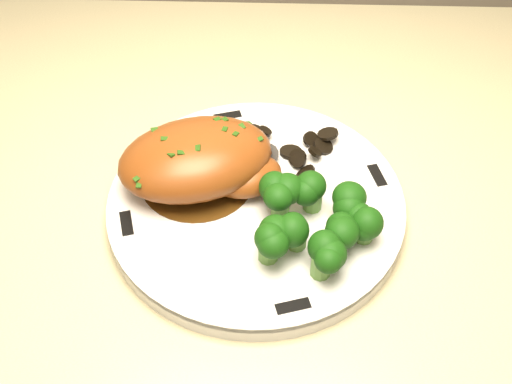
{
  "coord_description": "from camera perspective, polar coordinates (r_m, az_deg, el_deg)",
  "views": [
    {
      "loc": [
        0.14,
        1.22,
        1.27
      ],
      "look_at": [
        0.13,
        1.61,
        0.84
      ],
      "focal_mm": 45.0,
      "sensor_mm": 36.0,
      "label": 1
    }
  ],
  "objects": [
    {
      "name": "mushroom_pile",
      "position": [
        0.62,
        2.54,
        3.19
      ],
      "size": [
        0.09,
        0.06,
        0.02
      ],
      "color": "black",
      "rests_on": "plate"
    },
    {
      "name": "plate",
      "position": [
        0.6,
        0.0,
        -1.23
      ],
      "size": [
        0.31,
        0.31,
        0.02
      ],
      "primitive_type": "cylinder",
      "rotation": [
        0.0,
        0.0,
        0.13
      ],
      "color": "silver",
      "rests_on": "counter"
    },
    {
      "name": "broccoli_florets",
      "position": [
        0.55,
        5.42,
        -2.67
      ],
      "size": [
        0.11,
        0.1,
        0.04
      ],
      "rotation": [
        0.0,
        0.0,
        -0.03
      ],
      "color": "#5A8D3B",
      "rests_on": "plate"
    },
    {
      "name": "rim_accent_3",
      "position": [
        0.52,
        3.31,
        -10.11
      ],
      "size": [
        0.03,
        0.02,
        0.0
      ],
      "primitive_type": "cube",
      "rotation": [
        0.0,
        0.0,
        6.57
      ],
      "color": "black",
      "rests_on": "plate"
    },
    {
      "name": "rim_accent_1",
      "position": [
        0.67,
        -2.54,
        6.76
      ],
      "size": [
        0.03,
        0.02,
        0.0
      ],
      "primitive_type": "cube",
      "rotation": [
        0.0,
        0.0,
        3.43
      ],
      "color": "black",
      "rests_on": "plate"
    },
    {
      "name": "chicken_breast",
      "position": [
        0.59,
        -4.87,
        2.79
      ],
      "size": [
        0.17,
        0.14,
        0.06
      ],
      "rotation": [
        0.0,
        0.0,
        0.32
      ],
      "color": "brown",
      "rests_on": "plate"
    },
    {
      "name": "rim_accent_2",
      "position": [
        0.58,
        -11.44,
        -2.77
      ],
      "size": [
        0.02,
        0.03,
        0.0
      ],
      "primitive_type": "cube",
      "rotation": [
        0.0,
        0.0,
        5.0
      ],
      "color": "black",
      "rests_on": "plate"
    },
    {
      "name": "gravy_pool",
      "position": [
        0.61,
        -5.21,
        1.11
      ],
      "size": [
        0.11,
        0.11,
        0.0
      ],
      "primitive_type": "cylinder",
      "color": "#3D240B",
      "rests_on": "plate"
    },
    {
      "name": "rim_accent_0",
      "position": [
        0.62,
        10.71,
        1.45
      ],
      "size": [
        0.02,
        0.03,
        0.0
      ],
      "primitive_type": "cube",
      "rotation": [
        0.0,
        0.0,
        1.85
      ],
      "color": "black",
      "rests_on": "plate"
    }
  ]
}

